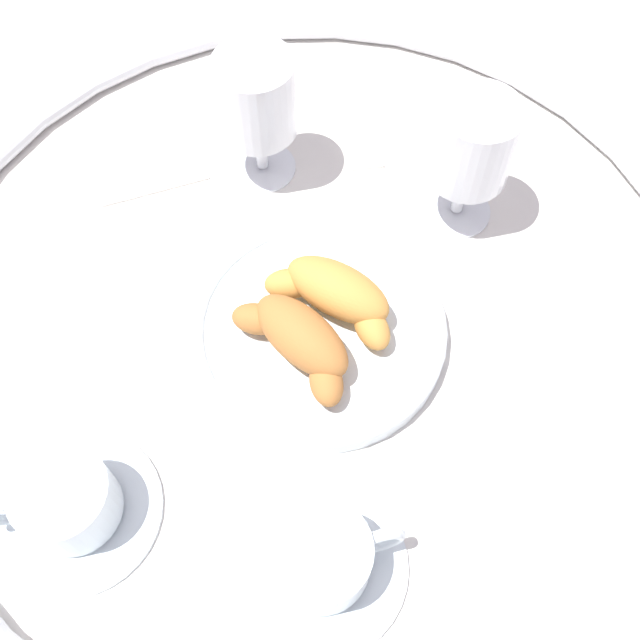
{
  "coord_description": "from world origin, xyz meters",
  "views": [
    {
      "loc": [
        -0.27,
        0.22,
        0.61
      ],
      "look_at": [
        -0.03,
        0.01,
        0.03
      ],
      "focal_mm": 42.54,
      "sensor_mm": 36.0,
      "label": 1
    }
  ],
  "objects_px": {
    "croissant_small": "(299,339)",
    "sugar_packet": "(364,149)",
    "croissant_large": "(336,294)",
    "coffee_cup_near": "(323,559)",
    "coffee_cup_far": "(68,504)",
    "juice_glass_left": "(256,103)",
    "juice_glass_right": "(473,146)",
    "folded_napkin": "(145,152)",
    "pastry_plate": "(320,330)"
  },
  "relations": [
    {
      "from": "croissant_small",
      "to": "sugar_packet",
      "type": "relative_size",
      "value": 2.74
    },
    {
      "from": "croissant_small",
      "to": "sugar_packet",
      "type": "bearing_deg",
      "value": -55.47
    },
    {
      "from": "croissant_large",
      "to": "coffee_cup_near",
      "type": "xyz_separation_m",
      "value": [
        -0.16,
        0.15,
        -0.02
      ]
    },
    {
      "from": "coffee_cup_near",
      "to": "coffee_cup_far",
      "type": "xyz_separation_m",
      "value": [
        0.16,
        0.12,
        0.0
      ]
    },
    {
      "from": "coffee_cup_near",
      "to": "juice_glass_left",
      "type": "distance_m",
      "value": 0.41
    },
    {
      "from": "croissant_small",
      "to": "sugar_packet",
      "type": "distance_m",
      "value": 0.25
    },
    {
      "from": "juice_glass_left",
      "to": "sugar_packet",
      "type": "relative_size",
      "value": 2.8
    },
    {
      "from": "croissant_small",
      "to": "sugar_packet",
      "type": "xyz_separation_m",
      "value": [
        0.14,
        -0.21,
        -0.04
      ]
    },
    {
      "from": "croissant_large",
      "to": "juice_glass_right",
      "type": "bearing_deg",
      "value": -86.2
    },
    {
      "from": "coffee_cup_near",
      "to": "folded_napkin",
      "type": "xyz_separation_m",
      "value": [
        0.44,
        -0.13,
        -0.02
      ]
    },
    {
      "from": "sugar_packet",
      "to": "folded_napkin",
      "type": "bearing_deg",
      "value": 81.84
    },
    {
      "from": "pastry_plate",
      "to": "sugar_packet",
      "type": "relative_size",
      "value": 4.54
    },
    {
      "from": "pastry_plate",
      "to": "croissant_small",
      "type": "relative_size",
      "value": 1.66
    },
    {
      "from": "pastry_plate",
      "to": "folded_napkin",
      "type": "height_order",
      "value": "pastry_plate"
    },
    {
      "from": "juice_glass_left",
      "to": "folded_napkin",
      "type": "relative_size",
      "value": 1.27
    },
    {
      "from": "croissant_small",
      "to": "coffee_cup_far",
      "type": "relative_size",
      "value": 1.01
    },
    {
      "from": "coffee_cup_near",
      "to": "juice_glass_right",
      "type": "distance_m",
      "value": 0.38
    },
    {
      "from": "folded_napkin",
      "to": "sugar_packet",
      "type": "bearing_deg",
      "value": -130.08
    },
    {
      "from": "croissant_large",
      "to": "juice_glass_right",
      "type": "xyz_separation_m",
      "value": [
        0.01,
        -0.17,
        0.05
      ]
    },
    {
      "from": "coffee_cup_near",
      "to": "folded_napkin",
      "type": "relative_size",
      "value": 1.24
    },
    {
      "from": "folded_napkin",
      "to": "croissant_small",
      "type": "bearing_deg",
      "value": 173.69
    },
    {
      "from": "pastry_plate",
      "to": "croissant_large",
      "type": "xyz_separation_m",
      "value": [
        0.01,
        -0.02,
        0.03
      ]
    },
    {
      "from": "pastry_plate",
      "to": "juice_glass_left",
      "type": "bearing_deg",
      "value": -24.14
    },
    {
      "from": "coffee_cup_near",
      "to": "juice_glass_right",
      "type": "height_order",
      "value": "juice_glass_right"
    },
    {
      "from": "juice_glass_left",
      "to": "pastry_plate",
      "type": "bearing_deg",
      "value": 155.86
    },
    {
      "from": "croissant_small",
      "to": "pastry_plate",
      "type": "bearing_deg",
      "value": -76.33
    },
    {
      "from": "croissant_small",
      "to": "coffee_cup_near",
      "type": "bearing_deg",
      "value": 145.51
    },
    {
      "from": "coffee_cup_near",
      "to": "coffee_cup_far",
      "type": "distance_m",
      "value": 0.2
    },
    {
      "from": "croissant_large",
      "to": "juice_glass_left",
      "type": "xyz_separation_m",
      "value": [
        0.18,
        -0.06,
        0.05
      ]
    },
    {
      "from": "coffee_cup_near",
      "to": "juice_glass_right",
      "type": "xyz_separation_m",
      "value": [
        0.17,
        -0.33,
        0.07
      ]
    },
    {
      "from": "sugar_packet",
      "to": "coffee_cup_near",
      "type": "bearing_deg",
      "value": 165.16
    },
    {
      "from": "coffee_cup_far",
      "to": "juice_glass_right",
      "type": "bearing_deg",
      "value": -88.6
    },
    {
      "from": "croissant_small",
      "to": "juice_glass_right",
      "type": "relative_size",
      "value": 0.98
    },
    {
      "from": "pastry_plate",
      "to": "coffee_cup_far",
      "type": "relative_size",
      "value": 1.67
    },
    {
      "from": "croissant_small",
      "to": "coffee_cup_near",
      "type": "distance_m",
      "value": 0.18
    },
    {
      "from": "coffee_cup_far",
      "to": "folded_napkin",
      "type": "relative_size",
      "value": 1.24
    },
    {
      "from": "croissant_large",
      "to": "coffee_cup_far",
      "type": "xyz_separation_m",
      "value": [
        0.0,
        0.28,
        -0.02
      ]
    },
    {
      "from": "coffee_cup_near",
      "to": "sugar_packet",
      "type": "distance_m",
      "value": 0.42
    },
    {
      "from": "sugar_packet",
      "to": "croissant_large",
      "type": "bearing_deg",
      "value": 161.95
    },
    {
      "from": "juice_glass_left",
      "to": "sugar_packet",
      "type": "distance_m",
      "value": 0.14
    },
    {
      "from": "croissant_small",
      "to": "juice_glass_left",
      "type": "bearing_deg",
      "value": -30.3
    },
    {
      "from": "coffee_cup_far",
      "to": "juice_glass_left",
      "type": "bearing_deg",
      "value": -61.79
    },
    {
      "from": "coffee_cup_near",
      "to": "folded_napkin",
      "type": "distance_m",
      "value": 0.46
    },
    {
      "from": "pastry_plate",
      "to": "croissant_small",
      "type": "height_order",
      "value": "croissant_small"
    },
    {
      "from": "croissant_large",
      "to": "pastry_plate",
      "type": "bearing_deg",
      "value": 104.41
    },
    {
      "from": "croissant_large",
      "to": "croissant_small",
      "type": "bearing_deg",
      "value": 103.99
    },
    {
      "from": "croissant_small",
      "to": "coffee_cup_near",
      "type": "relative_size",
      "value": 1.01
    },
    {
      "from": "croissant_small",
      "to": "coffee_cup_near",
      "type": "xyz_separation_m",
      "value": [
        -0.15,
        0.1,
        -0.02
      ]
    },
    {
      "from": "pastry_plate",
      "to": "juice_glass_left",
      "type": "relative_size",
      "value": 1.62
    },
    {
      "from": "pastry_plate",
      "to": "coffee_cup_far",
      "type": "height_order",
      "value": "coffee_cup_far"
    }
  ]
}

